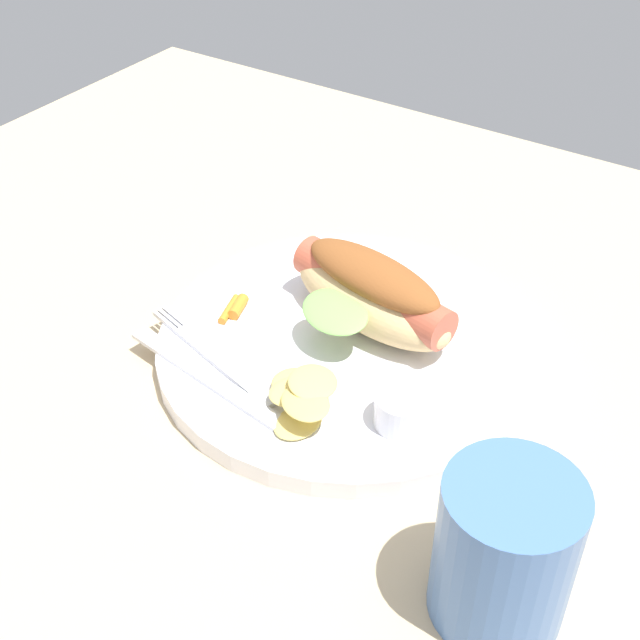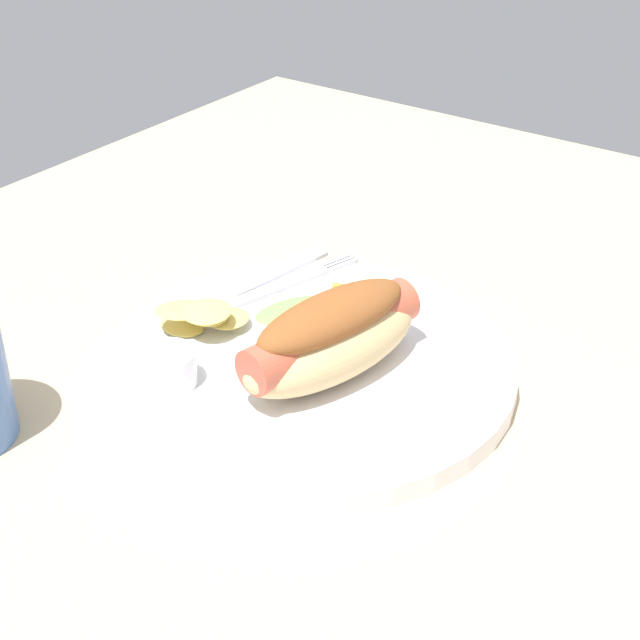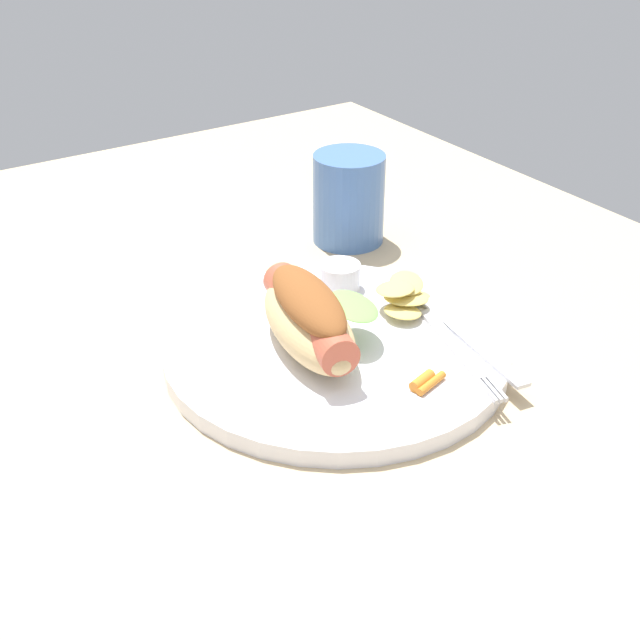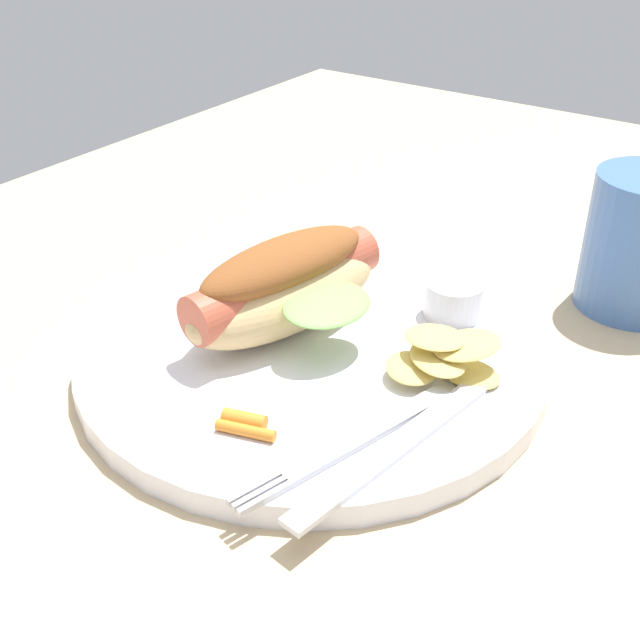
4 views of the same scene
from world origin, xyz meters
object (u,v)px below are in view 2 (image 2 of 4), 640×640
(hot_dog, at_px, (331,336))
(carrot_garnish, at_px, (354,291))
(chips_pile, at_px, (201,315))
(plate, at_px, (307,367))
(knife, at_px, (256,282))
(sauce_ramekin, at_px, (168,368))
(fork, at_px, (282,286))

(hot_dog, relative_size, carrot_garnish, 4.52)
(chips_pile, bearing_deg, carrot_garnish, -30.29)
(plate, height_order, hot_dog, hot_dog)
(plate, bearing_deg, chips_pile, 99.95)
(knife, bearing_deg, plate, -114.56)
(sauce_ramekin, distance_m, chips_pile, 0.07)
(hot_dog, relative_size, chips_pile, 2.15)
(knife, bearing_deg, hot_dog, -110.87)
(fork, relative_size, chips_pile, 1.96)
(plate, relative_size, knife, 1.94)
(fork, bearing_deg, hot_dog, -111.28)
(hot_dog, height_order, sauce_ramekin, hot_dog)
(plate, bearing_deg, knife, 56.85)
(fork, xyz_separation_m, carrot_garnish, (0.02, -0.06, 0.00))
(hot_dog, relative_size, sauce_ramekin, 4.02)
(plate, relative_size, sauce_ramekin, 7.57)
(knife, bearing_deg, fork, -61.82)
(carrot_garnish, bearing_deg, plate, -166.59)
(plate, relative_size, fork, 2.07)
(knife, relative_size, carrot_garnish, 4.38)
(fork, xyz_separation_m, knife, (-0.01, 0.02, -0.00))
(carrot_garnish, bearing_deg, sauce_ramekin, 168.11)
(sauce_ramekin, bearing_deg, carrot_garnish, -11.89)
(sauce_ramekin, relative_size, carrot_garnish, 1.12)
(fork, relative_size, carrot_garnish, 4.11)
(sauce_ramekin, height_order, carrot_garnish, sauce_ramekin)
(chips_pile, bearing_deg, sauce_ramekin, -157.30)
(chips_pile, distance_m, carrot_garnish, 0.13)
(sauce_ramekin, bearing_deg, plate, -36.44)
(hot_dog, bearing_deg, carrot_garnish, 37.06)
(plate, bearing_deg, carrot_garnish, 13.41)
(sauce_ramekin, relative_size, fork, 0.27)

